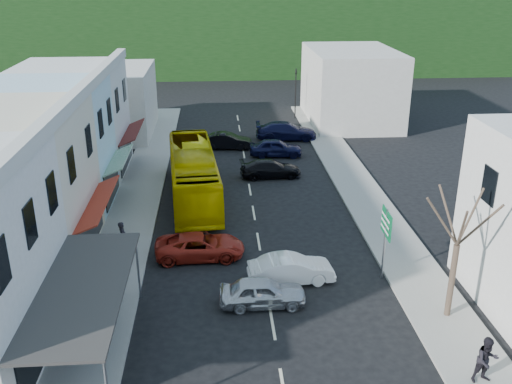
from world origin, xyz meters
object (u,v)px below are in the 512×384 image
Objects in this scene: pedestrian_left at (123,237)px; traffic_signal at (295,94)px; car_red at (200,245)px; car_white at (291,269)px; pedestrian_right at (486,362)px; bus at (193,176)px; street_tree at (457,245)px; car_silver at (263,292)px; direction_sign at (384,244)px.

pedestrian_left is 0.34× the size of traffic_signal.
car_white is at bearing -124.27° from car_red.
bus is at bearing 113.35° from pedestrian_right.
street_tree is at bearing -124.29° from pedestrian_left.
pedestrian_right is (11.18, -19.08, -0.55)m from bus.
bus is at bearing 2.18° from car_red.
car_silver is 2.59× the size of pedestrian_right.
pedestrian_left reaches higher than car_white.
car_silver is at bearing 135.60° from pedestrian_right.
pedestrian_right is at bearing -64.57° from bus.
car_red is 4.17m from pedestrian_left.
traffic_signal reaches higher than bus.
car_silver is at bearing -137.17° from pedestrian_left.
street_tree is at bearing -121.92° from car_red.
bus reaches higher than car_silver.
traffic_signal is (-1.59, 39.80, 1.50)m from pedestrian_right.
traffic_signal reaches higher than car_silver.
direction_sign is (6.11, 2.03, 1.15)m from car_silver.
pedestrian_right is at bearing 100.70° from traffic_signal.
car_white is 2.59× the size of pedestrian_right.
traffic_signal is (9.59, 20.72, 0.95)m from bus.
pedestrian_left is at bearing 78.63° from car_red.
pedestrian_left is (-7.02, 5.50, 0.30)m from car_silver.
direction_sign is at bearing -113.89° from pedestrian_left.
car_white is at bearing -38.82° from car_silver.
pedestrian_left is at bearing -119.60° from bus.
pedestrian_left is at bearing 154.79° from street_tree.
direction_sign is 4.43m from street_tree.
direction_sign reaches higher than pedestrian_right.
street_tree reaches higher than traffic_signal.
street_tree is 1.43× the size of traffic_signal.
pedestrian_right reaches higher than car_white.
car_silver is 6.54m from direction_sign.
car_red is 15.06m from pedestrian_right.
street_tree reaches higher than bus.
car_red is 0.92× the size of traffic_signal.
car_red is at bearing 51.80° from car_white.
pedestrian_left and pedestrian_right have the same top height.
pedestrian_left is at bearing 61.84° from car_white.
pedestrian_right is (6.15, -7.82, 0.30)m from car_white.
car_red is at bearing 164.43° from direction_sign.
car_silver is at bearing -80.15° from bus.
car_red is at bearing 149.75° from street_tree.
bus is 14.72m from direction_sign.
car_silver is 8.65m from street_tree.
street_tree is at bearing 78.76° from pedestrian_right.
pedestrian_right is (7.70, -5.88, 0.30)m from car_silver.
pedestrian_right is 8.11m from direction_sign.
traffic_signal reaches higher than car_white.
car_silver is 1.00× the size of car_white.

